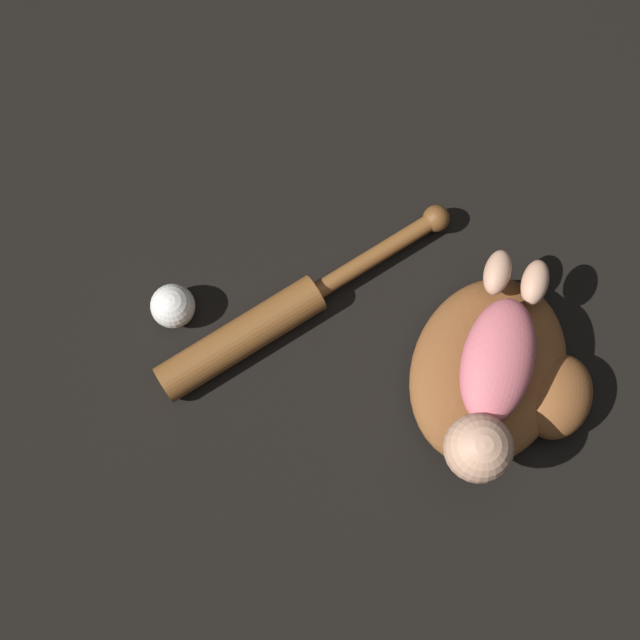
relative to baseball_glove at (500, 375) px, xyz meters
name	(u,v)px	position (x,y,z in m)	size (l,w,h in m)	color
ground_plane	(505,373)	(-0.02, 0.01, -0.04)	(6.00, 6.00, 0.00)	black
baseball_glove	(500,375)	(0.00, 0.00, 0.00)	(0.32, 0.30, 0.08)	brown
baby_figure	(493,384)	(0.04, -0.02, 0.08)	(0.37, 0.12, 0.10)	#D16670
baseball_bat	(272,319)	(0.03, -0.37, -0.01)	(0.45, 0.37, 0.06)	brown
baseball	(173,306)	(0.07, -0.53, -0.01)	(0.07, 0.07, 0.07)	white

